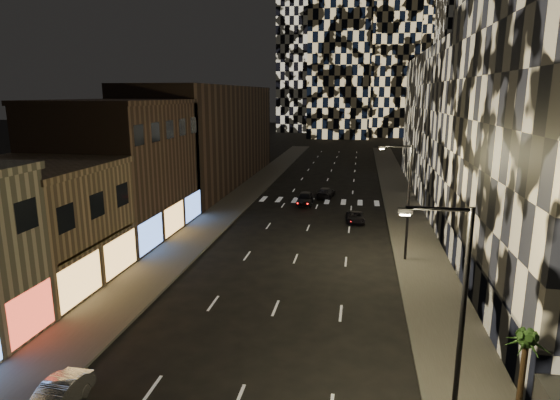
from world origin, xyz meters
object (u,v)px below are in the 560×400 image
at_px(car_silver_parked, 55,399).
at_px(streetlight_far, 406,195).
at_px(car_dark_midlane, 305,199).
at_px(car_dark_rightlane, 355,217).
at_px(car_dark_oncoming, 326,193).
at_px(streetlight_near, 456,311).
at_px(palm_tree, 526,346).

bearing_deg(car_silver_parked, streetlight_far, 54.10).
height_order(car_dark_midlane, car_dark_rightlane, car_dark_midlane).
height_order(car_silver_parked, car_dark_rightlane, car_silver_parked).
height_order(car_dark_midlane, car_dark_oncoming, car_dark_midlane).
xyz_separation_m(streetlight_near, palm_tree, (3.15, 1.86, -2.14)).
height_order(car_dark_midlane, palm_tree, palm_tree).
bearing_deg(car_dark_midlane, car_silver_parked, -99.13).
relative_size(streetlight_far, car_dark_rightlane, 2.37).
height_order(car_silver_parked, palm_tree, palm_tree).
bearing_deg(palm_tree, car_dark_midlane, 109.90).
bearing_deg(palm_tree, streetlight_far, 99.83).
relative_size(car_dark_midlane, car_dark_rightlane, 1.20).
height_order(streetlight_far, car_silver_parked, streetlight_far).
height_order(car_dark_oncoming, palm_tree, palm_tree).
bearing_deg(car_dark_rightlane, streetlight_far, -75.33).
bearing_deg(car_dark_midlane, palm_tree, -70.81).
bearing_deg(car_dark_oncoming, car_dark_midlane, 72.19).
distance_m(car_dark_rightlane, palm_tree, 29.88).
distance_m(streetlight_far, car_silver_parked, 26.60).
distance_m(streetlight_near, car_dark_rightlane, 31.40).
distance_m(car_silver_parked, palm_tree, 19.10).
distance_m(car_dark_oncoming, palm_tree, 41.77).
bearing_deg(car_dark_rightlane, palm_tree, -81.26).
relative_size(streetlight_near, car_dark_rightlane, 2.37).
height_order(streetlight_far, car_dark_oncoming, streetlight_far).
bearing_deg(car_dark_oncoming, streetlight_far, 116.90).
bearing_deg(streetlight_near, palm_tree, 30.55).
relative_size(streetlight_far, palm_tree, 2.42).
bearing_deg(car_dark_oncoming, car_dark_rightlane, 116.68).
height_order(car_silver_parked, car_dark_midlane, car_dark_midlane).
distance_m(streetlight_far, palm_tree, 18.54).
bearing_deg(car_silver_parked, car_dark_oncoming, 80.26).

